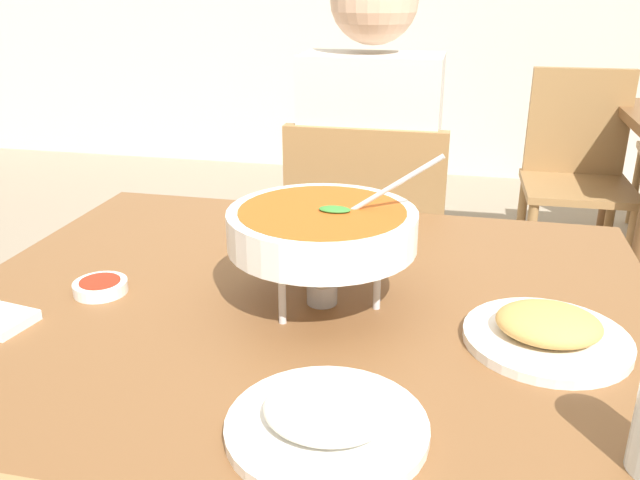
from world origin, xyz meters
name	(u,v)px	position (x,y,z in m)	size (l,w,h in m)	color
dining_table_main	(301,357)	(0.00, 0.00, 0.64)	(1.17, 0.97, 0.75)	brown
chair_diner_main	(367,256)	(0.00, 0.77, 0.51)	(0.44, 0.44, 0.90)	olive
diner_main	(371,173)	(0.00, 0.80, 0.75)	(0.40, 0.45, 1.31)	#2D2D38
curry_bowl	(322,230)	(0.04, 0.00, 0.88)	(0.33, 0.30, 0.26)	silver
rice_plate	(327,418)	(0.11, -0.33, 0.77)	(0.24, 0.24, 0.06)	white
appetizer_plate	(547,331)	(0.38, -0.06, 0.77)	(0.24, 0.24, 0.06)	white
sauce_dish	(100,286)	(-0.34, -0.04, 0.76)	(0.09, 0.09, 0.02)	white
chair_bg_corner	(577,165)	(0.72, 1.95, 0.51)	(0.45, 0.45, 0.90)	olive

